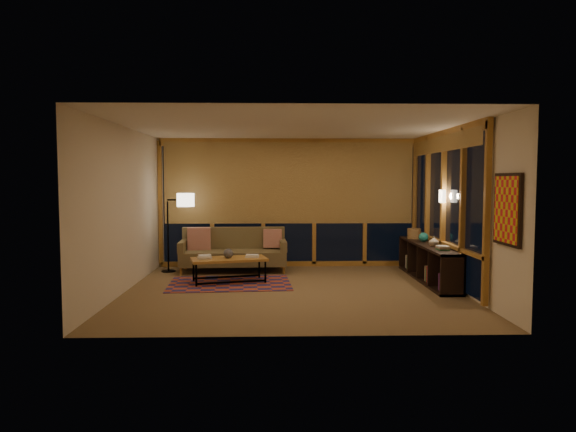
{
  "coord_description": "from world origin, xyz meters",
  "views": [
    {
      "loc": [
        -0.29,
        -8.39,
        1.83
      ],
      "look_at": [
        -0.07,
        0.24,
        1.22
      ],
      "focal_mm": 32.0,
      "sensor_mm": 36.0,
      "label": 1
    }
  ],
  "objects_px": {
    "coffee_table": "(229,270)",
    "floor_lamp": "(168,232)",
    "bookshelf": "(428,262)",
    "sofa": "(233,250)"
  },
  "relations": [
    {
      "from": "floor_lamp",
      "to": "sofa",
      "type": "bearing_deg",
      "value": 2.54
    },
    {
      "from": "coffee_table",
      "to": "floor_lamp",
      "type": "height_order",
      "value": "floor_lamp"
    },
    {
      "from": "sofa",
      "to": "floor_lamp",
      "type": "relative_size",
      "value": 1.32
    },
    {
      "from": "sofa",
      "to": "bookshelf",
      "type": "distance_m",
      "value": 3.76
    },
    {
      "from": "coffee_table",
      "to": "floor_lamp",
      "type": "relative_size",
      "value": 0.84
    },
    {
      "from": "coffee_table",
      "to": "bookshelf",
      "type": "distance_m",
      "value": 3.61
    },
    {
      "from": "floor_lamp",
      "to": "coffee_table",
      "type": "bearing_deg",
      "value": -36.93
    },
    {
      "from": "floor_lamp",
      "to": "bookshelf",
      "type": "height_order",
      "value": "floor_lamp"
    },
    {
      "from": "sofa",
      "to": "bookshelf",
      "type": "xyz_separation_m",
      "value": [
        3.61,
        -1.02,
        -0.09
      ]
    },
    {
      "from": "floor_lamp",
      "to": "bookshelf",
      "type": "relative_size",
      "value": 0.59
    }
  ]
}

